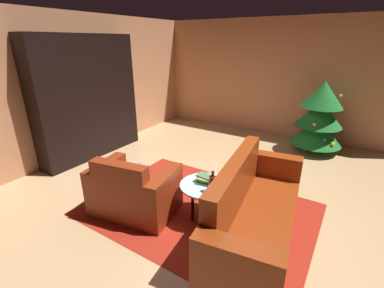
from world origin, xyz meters
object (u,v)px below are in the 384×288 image
armchair_red (134,192)px  decorated_tree (319,116)px  bottle_on_table (212,184)px  couch_red (253,216)px  book_stack_on_table (205,179)px  bookshelf_unit (94,99)px  coffee_table (206,188)px

armchair_red → decorated_tree: decorated_tree is taller
bottle_on_table → decorated_tree: decorated_tree is taller
couch_red → book_stack_on_table: couch_red is taller
armchair_red → decorated_tree: size_ratio=0.82×
book_stack_on_table → bottle_on_table: bearing=-39.6°
couch_red → armchair_red: bearing=-168.5°
armchair_red → book_stack_on_table: armchair_red is taller
couch_red → decorated_tree: (0.13, 3.14, 0.40)m
couch_red → bookshelf_unit: bearing=167.0°
armchair_red → decorated_tree: bearing=65.0°
bookshelf_unit → bottle_on_table: (2.95, -0.82, -0.49)m
armchair_red → coffee_table: size_ratio=1.80×
coffee_table → bottle_on_table: size_ratio=2.41×
couch_red → decorated_tree: 3.16m
bookshelf_unit → couch_red: 3.61m
armchair_red → bottle_on_table: armchair_red is taller
armchair_red → decorated_tree: (1.60, 3.43, 0.43)m
armchair_red → book_stack_on_table: 0.93m
bookshelf_unit → coffee_table: (2.81, -0.71, -0.65)m
bookshelf_unit → coffee_table: bookshelf_unit is taller
bookshelf_unit → couch_red: size_ratio=1.06×
decorated_tree → couch_red: bearing=-92.4°
bookshelf_unit → decorated_tree: size_ratio=1.58×
book_stack_on_table → decorated_tree: size_ratio=0.17×
book_stack_on_table → decorated_tree: (0.80, 3.02, 0.20)m
coffee_table → book_stack_on_table: bearing=128.8°
armchair_red → coffee_table: (0.83, 0.38, 0.13)m
bookshelf_unit → book_stack_on_table: bearing=-13.7°
coffee_table → bottle_on_table: bearing=-36.5°
bottle_on_table → decorated_tree: (0.63, 3.16, 0.14)m
armchair_red → book_stack_on_table: bearing=27.2°
book_stack_on_table → bookshelf_unit: bearing=166.3°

